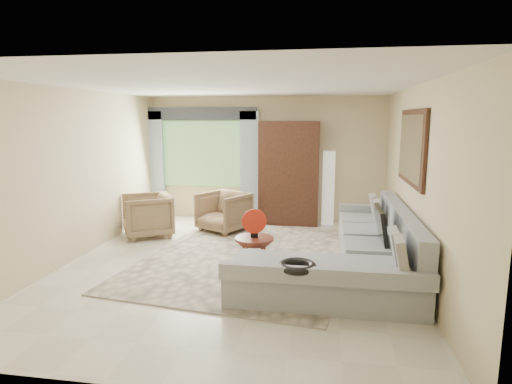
% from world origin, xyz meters
% --- Properties ---
extents(ground, '(6.00, 6.00, 0.00)m').
position_xyz_m(ground, '(0.00, 0.00, 0.00)').
color(ground, silver).
rests_on(ground, ground).
extents(area_rug, '(3.51, 4.36, 0.02)m').
position_xyz_m(area_rug, '(0.11, 0.38, 0.01)').
color(area_rug, beige).
rests_on(area_rug, ground).
extents(sectional_sofa, '(2.30, 3.46, 0.90)m').
position_xyz_m(sectional_sofa, '(1.78, -0.18, 0.28)').
color(sectional_sofa, '#A2A5AA').
rests_on(sectional_sofa, ground).
extents(tv_screen, '(0.14, 0.74, 0.48)m').
position_xyz_m(tv_screen, '(2.05, -0.10, 0.72)').
color(tv_screen, black).
rests_on(tv_screen, sectional_sofa).
extents(garden_hose, '(0.43, 0.43, 0.09)m').
position_xyz_m(garden_hose, '(1.00, -1.43, 0.55)').
color(garden_hose, black).
rests_on(garden_hose, sectional_sofa).
extents(coffee_table, '(0.54, 0.54, 0.54)m').
position_xyz_m(coffee_table, '(0.34, -0.34, 0.28)').
color(coffee_table, '#431A12').
rests_on(coffee_table, ground).
extents(red_disc, '(0.33, 0.11, 0.34)m').
position_xyz_m(red_disc, '(0.34, -0.34, 0.77)').
color(red_disc, red).
rests_on(red_disc, coffee_table).
extents(armchair_left, '(1.16, 1.15, 0.78)m').
position_xyz_m(armchair_left, '(-1.93, 1.30, 0.39)').
color(armchair_left, '#977652').
rests_on(armchair_left, ground).
extents(armchair_right, '(1.12, 1.13, 0.76)m').
position_xyz_m(armchair_right, '(-0.62, 1.86, 0.38)').
color(armchair_right, '#8E6C4D').
rests_on(armchair_right, ground).
extents(potted_plant, '(0.66, 0.62, 0.59)m').
position_xyz_m(potted_plant, '(-2.38, 2.62, 0.29)').
color(potted_plant, '#999999').
rests_on(potted_plant, ground).
extents(armoire, '(1.20, 0.55, 2.10)m').
position_xyz_m(armoire, '(0.55, 2.72, 1.05)').
color(armoire, black).
rests_on(armoire, ground).
extents(floor_lamp, '(0.24, 0.24, 1.50)m').
position_xyz_m(floor_lamp, '(1.35, 2.78, 0.75)').
color(floor_lamp, silver).
rests_on(floor_lamp, ground).
extents(window, '(1.80, 0.04, 1.40)m').
position_xyz_m(window, '(-1.35, 2.97, 1.40)').
color(window, '#669E59').
rests_on(window, wall_back).
extents(curtain_left, '(0.40, 0.08, 2.30)m').
position_xyz_m(curtain_left, '(-2.40, 2.88, 1.15)').
color(curtain_left, '#9EB7CC').
rests_on(curtain_left, ground).
extents(curtain_right, '(0.40, 0.08, 2.30)m').
position_xyz_m(curtain_right, '(-0.30, 2.88, 1.15)').
color(curtain_right, '#9EB7CC').
rests_on(curtain_right, ground).
extents(valance, '(2.40, 0.12, 0.26)m').
position_xyz_m(valance, '(-1.35, 2.90, 2.25)').
color(valance, '#1E232D').
rests_on(valance, wall_back).
extents(wall_mirror, '(0.05, 1.70, 1.05)m').
position_xyz_m(wall_mirror, '(2.46, 0.35, 1.75)').
color(wall_mirror, black).
rests_on(wall_mirror, wall_right).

